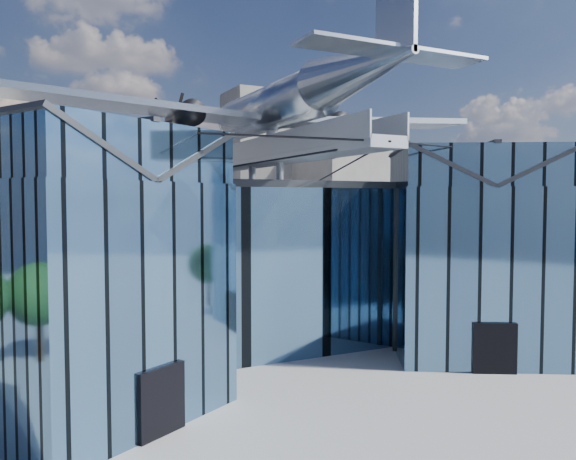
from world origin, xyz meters
name	(u,v)px	position (x,y,z in m)	size (l,w,h in m)	color
ground_plane	(305,372)	(0.00, 0.00, 0.00)	(120.00, 120.00, 0.00)	gray
museum	(260,255)	(0.00, 5.82, 5.54)	(32.88, 24.50, 17.60)	teal
bg_towers	(136,191)	(1.45, 50.49, 10.01)	(77.00, 24.50, 26.00)	gray
tree_side_e	(484,256)	(24.70, 12.17, 3.81)	(3.95, 3.95, 5.63)	#352215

